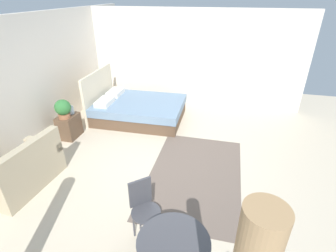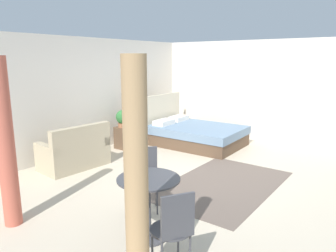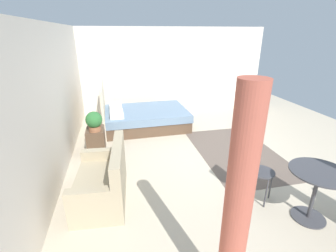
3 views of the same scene
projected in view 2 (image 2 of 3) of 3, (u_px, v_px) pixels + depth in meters
ground_plane at (198, 176)px, 5.82m from camera, size 9.34×8.81×0.02m
wall_back at (90, 95)px, 7.25m from camera, size 9.34×0.12×2.55m
wall_right at (264, 91)px, 8.04m from camera, size 0.12×5.81×2.55m
area_rug at (223, 184)px, 5.38m from camera, size 2.55×1.59×0.01m
bed at (194, 134)px, 7.86m from camera, size 1.60×2.22×1.18m
couch at (75, 153)px, 6.16m from camera, size 1.30×0.80×0.86m
nightstand at (126, 137)px, 7.57m from camera, size 0.48×0.36×0.52m
potted_plant at (123, 118)px, 7.38m from camera, size 0.33×0.33×0.41m
vase at (130, 122)px, 7.57m from camera, size 0.13×0.13×0.17m
balcony_table at (149, 196)px, 3.69m from camera, size 0.74×0.74×0.75m
cafe_chair_near_window at (174, 226)px, 2.98m from camera, size 0.56×0.56×0.91m
cafe_chair_near_couch at (147, 172)px, 4.43m from camera, size 0.52×0.52×0.88m
curtain_left at (136, 185)px, 2.63m from camera, size 0.20×0.20×2.13m
curtain_right at (5, 144)px, 3.89m from camera, size 0.21×0.21×2.13m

